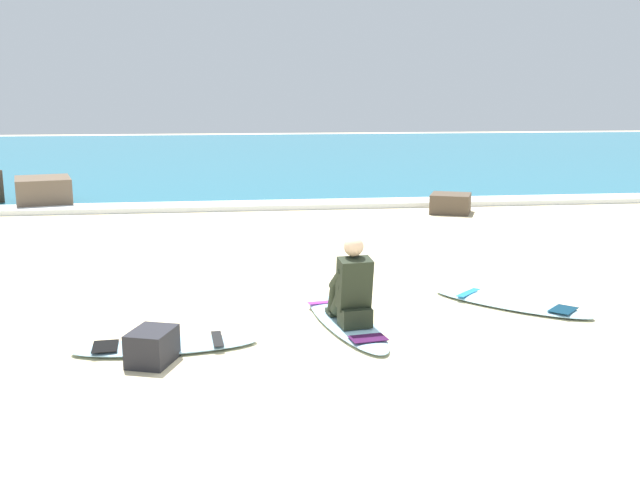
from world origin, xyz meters
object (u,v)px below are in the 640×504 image
(surfboard_spare_far, at_px, (511,303))
(shoreline_rock, at_px, (451,203))
(surfer_seated, at_px, (352,290))
(beach_bag, at_px, (152,346))
(surfboard_spare_near, at_px, (166,346))
(surfboard_main, at_px, (345,321))

(surfboard_spare_far, relative_size, shoreline_rock, 2.20)
(surfer_seated, xyz_separation_m, surfboard_spare_far, (2.02, 0.62, -0.40))
(surfboard_spare_far, relative_size, beach_bag, 3.66)
(surfboard_spare_near, bearing_deg, beach_bag, -104.32)
(surfboard_main, distance_m, surfboard_spare_near, 1.97)
(surfboard_spare_near, height_order, shoreline_rock, shoreline_rock)
(surfboard_spare_near, relative_size, surfboard_spare_far, 1.04)
(surfer_seated, distance_m, surfboard_spare_far, 2.15)
(surfboard_spare_far, bearing_deg, shoreline_rock, 78.52)
(surfboard_spare_near, xyz_separation_m, surfboard_spare_far, (3.95, 1.00, -0.00))
(shoreline_rock, relative_size, beach_bag, 1.67)
(shoreline_rock, bearing_deg, surfboard_main, -115.43)
(shoreline_rock, bearing_deg, surfer_seated, -114.62)
(surfer_seated, bearing_deg, surfboard_spare_near, -168.84)
(shoreline_rock, height_order, beach_bag, shoreline_rock)
(beach_bag, bearing_deg, surfer_seated, 20.26)
(beach_bag, bearing_deg, surfboard_main, 25.40)
(beach_bag, bearing_deg, shoreline_rock, 56.47)
(surfboard_spare_near, distance_m, surfboard_spare_far, 4.07)
(surfboard_main, relative_size, surfboard_spare_near, 1.27)
(surfer_seated, relative_size, surfboard_spare_far, 0.54)
(surfboard_main, relative_size, surfboard_spare_far, 1.32)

